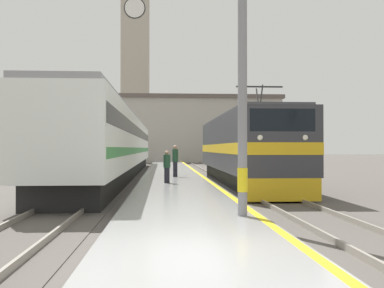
{
  "coord_description": "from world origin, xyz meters",
  "views": [
    {
      "loc": [
        -0.66,
        -7.33,
        1.95
      ],
      "look_at": [
        1.12,
        19.83,
        2.2
      ],
      "focal_mm": 42.0,
      "sensor_mm": 36.0,
      "label": 1
    }
  ],
  "objects_px": {
    "passenger_train": "(119,144)",
    "person_on_platform": "(167,166)",
    "locomotive_train": "(244,150)",
    "catenary_mast": "(246,43)",
    "clock_tower": "(135,59)",
    "second_waiting_passenger": "(175,160)"
  },
  "relations": [
    {
      "from": "clock_tower",
      "to": "catenary_mast",
      "type": "bearing_deg",
      "value": -84.03
    },
    {
      "from": "locomotive_train",
      "to": "passenger_train",
      "type": "xyz_separation_m",
      "value": [
        -7.25,
        8.8,
        0.34
      ]
    },
    {
      "from": "locomotive_train",
      "to": "person_on_platform",
      "type": "distance_m",
      "value": 4.18
    },
    {
      "from": "passenger_train",
      "to": "person_on_platform",
      "type": "bearing_deg",
      "value": -71.61
    },
    {
      "from": "locomotive_train",
      "to": "catenary_mast",
      "type": "bearing_deg",
      "value": -100.08
    },
    {
      "from": "locomotive_train",
      "to": "passenger_train",
      "type": "bearing_deg",
      "value": 129.48
    },
    {
      "from": "passenger_train",
      "to": "catenary_mast",
      "type": "relative_size",
      "value": 4.38
    },
    {
      "from": "locomotive_train",
      "to": "catenary_mast",
      "type": "relative_size",
      "value": 1.75
    },
    {
      "from": "person_on_platform",
      "to": "passenger_train",
      "type": "bearing_deg",
      "value": 108.39
    },
    {
      "from": "catenary_mast",
      "to": "locomotive_train",
      "type": "bearing_deg",
      "value": 79.92
    },
    {
      "from": "person_on_platform",
      "to": "clock_tower",
      "type": "xyz_separation_m",
      "value": [
        -4.69,
        52.13,
        15.56
      ]
    },
    {
      "from": "catenary_mast",
      "to": "second_waiting_passenger",
      "type": "xyz_separation_m",
      "value": [
        -1.34,
        15.38,
        -3.33
      ]
    },
    {
      "from": "locomotive_train",
      "to": "passenger_train",
      "type": "distance_m",
      "value": 11.4
    },
    {
      "from": "passenger_train",
      "to": "catenary_mast",
      "type": "height_order",
      "value": "catenary_mast"
    },
    {
      "from": "catenary_mast",
      "to": "clock_tower",
      "type": "distance_m",
      "value": 64.25
    },
    {
      "from": "catenary_mast",
      "to": "second_waiting_passenger",
      "type": "bearing_deg",
      "value": 95.0
    },
    {
      "from": "catenary_mast",
      "to": "second_waiting_passenger",
      "type": "height_order",
      "value": "catenary_mast"
    },
    {
      "from": "locomotive_train",
      "to": "clock_tower",
      "type": "relative_size",
      "value": 0.48
    },
    {
      "from": "passenger_train",
      "to": "catenary_mast",
      "type": "bearing_deg",
      "value": -75.87
    },
    {
      "from": "catenary_mast",
      "to": "person_on_platform",
      "type": "xyz_separation_m",
      "value": [
        -1.88,
        10.63,
        -3.5
      ]
    },
    {
      "from": "passenger_train",
      "to": "second_waiting_passenger",
      "type": "distance_m",
      "value": 6.47
    },
    {
      "from": "locomotive_train",
      "to": "catenary_mast",
      "type": "distance_m",
      "value": 12.2
    }
  ]
}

